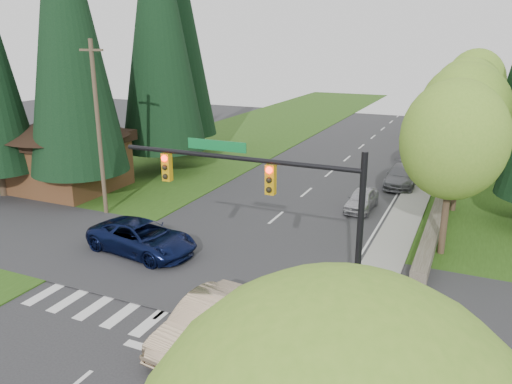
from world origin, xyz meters
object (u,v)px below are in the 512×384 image
Objects in this scene: parked_car_a at (362,199)px; parked_car_e at (429,134)px; parked_car_d at (423,136)px; sedan_champagne at (206,321)px; parked_car_c at (418,149)px; parked_car_b at (402,176)px; suv_navy at (142,238)px.

parked_car_e is at bearing 87.97° from parked_car_a.
parked_car_a is at bearing -99.70° from parked_car_d.
sedan_champagne is 31.65m from parked_car_c.
parked_car_d is (-0.43, 7.74, -0.16)m from parked_car_c.
parked_car_c is 1.30× the size of parked_car_d.
parked_car_c reaches higher than sedan_champagne.
parked_car_c is 7.76m from parked_car_d.
sedan_champagne is 0.97× the size of parked_car_b.
sedan_champagne is 22.54m from parked_car_b.
parked_car_a is 0.77× the size of parked_car_b.
sedan_champagne reaches higher than parked_car_a.
parked_car_b reaches higher than parked_car_a.
parked_car_d is at bearing -114.20° from parked_car_e.
suv_navy is at bearing -99.90° from parked_car_e.
parked_car_b is 16.92m from parked_car_d.
parked_car_d is 0.78× the size of parked_car_e.
suv_navy is 1.49× the size of parked_car_a.
suv_navy is at bearing 146.90° from sedan_champagne.
parked_car_c is (9.64, 26.27, 0.03)m from suv_navy.
parked_car_a is 0.77× the size of parked_car_c.
suv_navy is (-6.52, 5.23, -0.01)m from sedan_champagne.
sedan_champagne is 8.36m from suv_navy.
parked_car_b reaches higher than parked_car_d.
parked_car_d is at bearing 91.72° from sedan_champagne.
parked_car_a is (8.24, 10.77, -0.14)m from suv_navy.
parked_car_b reaches higher than parked_car_e.
parked_car_b is 17.67m from parked_car_e.
parked_car_a is 15.57m from parked_car_c.
parked_car_c is (1.40, 15.50, 0.16)m from parked_car_a.
parked_car_b is at bearing -93.57° from parked_car_c.
parked_car_d is at bearing 89.64° from parked_car_c.
parked_car_d reaches higher than parked_car_a.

